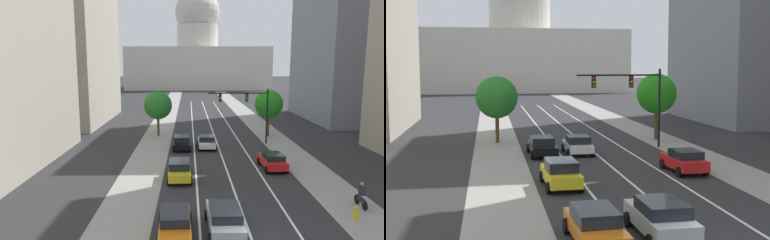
% 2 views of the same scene
% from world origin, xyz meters
% --- Properties ---
extents(ground_plane, '(400.00, 400.00, 0.00)m').
position_xyz_m(ground_plane, '(0.00, 40.00, 0.00)').
color(ground_plane, '#2B2B2D').
extents(sidewalk_left, '(3.80, 130.00, 0.01)m').
position_xyz_m(sidewalk_left, '(-7.47, 35.00, 0.01)').
color(sidewalk_left, gray).
rests_on(sidewalk_left, ground).
extents(sidewalk_right, '(3.80, 130.00, 0.01)m').
position_xyz_m(sidewalk_right, '(7.47, 35.00, 0.01)').
color(sidewalk_right, gray).
rests_on(sidewalk_right, ground).
extents(lane_stripe_left, '(0.16, 90.00, 0.01)m').
position_xyz_m(lane_stripe_left, '(-2.79, 25.00, 0.01)').
color(lane_stripe_left, white).
rests_on(lane_stripe_left, ground).
extents(lane_stripe_center, '(0.16, 90.00, 0.01)m').
position_xyz_m(lane_stripe_center, '(0.00, 25.00, 0.01)').
color(lane_stripe_center, white).
rests_on(lane_stripe_center, ground).
extents(lane_stripe_right, '(0.16, 90.00, 0.01)m').
position_xyz_m(lane_stripe_right, '(2.79, 25.00, 0.01)').
color(lane_stripe_right, white).
rests_on(lane_stripe_right, ground).
extents(capitol_building, '(52.02, 23.78, 37.74)m').
position_xyz_m(capitol_building, '(0.00, 116.44, 12.29)').
color(capitol_building, beige).
rests_on(capitol_building, ground).
extents(car_black, '(2.11, 4.79, 1.44)m').
position_xyz_m(car_black, '(-4.18, 21.20, 0.75)').
color(car_black, black).
rests_on(car_black, ground).
extents(car_white, '(2.08, 4.11, 1.44)m').
position_xyz_m(car_white, '(-1.39, 21.31, 0.74)').
color(car_white, silver).
rests_on(car_white, ground).
extents(car_yellow, '(2.10, 4.37, 1.57)m').
position_xyz_m(car_yellow, '(-4.18, 10.75, 0.82)').
color(car_yellow, yellow).
rests_on(car_yellow, ground).
extents(car_red, '(2.16, 4.13, 1.49)m').
position_xyz_m(car_red, '(4.18, 13.39, 0.78)').
color(car_red, red).
rests_on(car_red, ground).
extents(car_orange, '(2.05, 4.44, 1.44)m').
position_xyz_m(car_orange, '(-4.18, 1.14, 0.76)').
color(car_orange, orange).
rests_on(car_orange, ground).
extents(car_silver, '(2.10, 4.43, 1.53)m').
position_xyz_m(car_silver, '(-1.39, 1.57, 0.81)').
color(car_silver, '#B2B5BA').
rests_on(car_silver, ground).
extents(traffic_signal_mast, '(7.08, 0.39, 6.55)m').
position_xyz_m(traffic_signal_mast, '(3.67, 23.47, 4.67)').
color(traffic_signal_mast, black).
rests_on(traffic_signal_mast, ground).
extents(street_tree_near_left, '(3.71, 3.71, 5.88)m').
position_xyz_m(street_tree_near_left, '(-7.42, 28.26, 4.01)').
color(street_tree_near_left, '#51381E').
rests_on(street_tree_near_left, ground).
extents(street_tree_mid_right, '(3.67, 3.67, 6.08)m').
position_xyz_m(street_tree_mid_right, '(7.06, 27.83, 4.23)').
color(street_tree_mid_right, '#51381E').
rests_on(street_tree_mid_right, ground).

